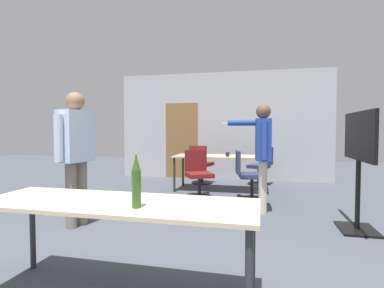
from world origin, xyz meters
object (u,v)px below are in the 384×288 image
Objects in this scene: person_far_watching at (262,147)px; office_chair_side_rolled at (248,177)px; tv_screen at (359,156)px; person_center_tall at (75,146)px; office_chair_far_left at (262,168)px; office_chair_far_right at (201,166)px; office_chair_mid_tucked at (198,176)px; drink_cup at (228,154)px; beer_bottle at (136,182)px.

person_far_watching is 1.86× the size of office_chair_side_rolled.
person_center_tall is at bearing -79.84° from tv_screen.
tv_screen reaches higher than office_chair_far_left.
tv_screen is at bearing 36.52° from office_chair_side_rolled.
office_chair_side_rolled is at bearing -39.10° from office_chair_far_right.
office_chair_mid_tucked is 0.88m from drink_cup.
drink_cup is (0.49, 0.63, 0.38)m from office_chair_mid_tucked.
office_chair_far_right reaches higher than office_chair_side_rolled.
office_chair_mid_tucked is (-1.19, 0.78, -0.62)m from person_far_watching.
person_far_watching is (-1.21, 0.62, 0.08)m from tv_screen.
office_chair_far_left is 1.68m from office_chair_side_rolled.
office_chair_side_rolled is (1.19, -1.48, -0.01)m from office_chair_far_right.
drink_cup is at bearing -21.99° from person_center_tall.
person_center_tall is 2.30m from beer_bottle.
tv_screen is 3.72m from person_center_tall.
office_chair_far_right is at bearing -150.26° from office_chair_side_rolled.
person_far_watching is 4.41× the size of beer_bottle.
person_far_watching is 2.55m from office_chair_far_left.
beer_bottle is (0.60, -5.21, 0.50)m from office_chair_far_right.
office_chair_mid_tucked is (1.26, 2.05, -0.67)m from person_center_tall.
beer_bottle is (-0.85, -2.91, -0.10)m from person_far_watching.
tv_screen reaches higher than office_chair_side_rolled.
tv_screen reaches higher than office_chair_mid_tucked.
person_center_tall reaches higher than drink_cup.
beer_bottle is (-0.59, -3.72, 0.51)m from office_chair_side_rolled.
person_far_watching is 0.95× the size of person_center_tall.
beer_bottle is (0.34, -3.69, 0.52)m from office_chair_mid_tucked.
office_chair_mid_tucked is (0.26, -1.52, -0.02)m from office_chair_far_right.
person_far_watching reaches higher than tv_screen.
person_far_watching is 3.04m from beer_bottle.
office_chair_mid_tucked is 1.01× the size of office_chair_far_left.
person_center_tall is at bearing -123.12° from drink_cup.
office_chair_side_rolled is (-0.25, -1.66, 0.01)m from office_chair_far_left.
office_chair_side_rolled is (0.94, 0.04, 0.00)m from office_chair_mid_tucked.
office_chair_mid_tucked is at bearing -68.34° from office_chair_far_right.
beer_bottle is at bearing 67.02° from office_chair_mid_tucked.
office_chair_far_right is 10.29× the size of drink_cup.
office_chair_far_left reaches higher than drink_cup.
tv_screen is 0.90× the size of person_far_watching.
drink_cup is (-0.70, 1.41, -0.24)m from person_far_watching.
office_chair_mid_tucked is at bearing 95.34° from beer_bottle.
office_chair_far_right reaches higher than office_chair_far_left.
person_far_watching reaches higher than drink_cup.
tv_screen is 3.08m from beer_bottle.
office_chair_far_right is (-1.45, 2.29, -0.60)m from person_far_watching.
office_chair_mid_tucked is at bearing 52.43° from person_far_watching.
office_chair_side_rolled is (2.20, 2.09, -0.66)m from person_center_tall.
person_far_watching reaches higher than office_chair_far_right.
office_chair_far_left is 1.33m from drink_cup.
office_chair_side_rolled is 2.37× the size of beer_bottle.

